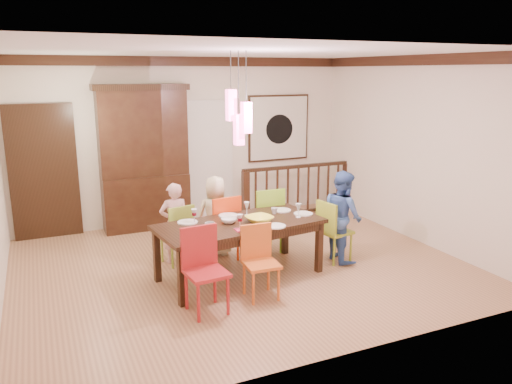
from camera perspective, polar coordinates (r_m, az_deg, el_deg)
name	(u,v)px	position (r m, az deg, el deg)	size (l,w,h in m)	color
floor	(241,266)	(7.08, -1.76, -8.40)	(6.00, 6.00, 0.00)	#9D6D4C
ceiling	(239,51)	(6.57, -1.95, 15.76)	(6.00, 6.00, 0.00)	white
wall_back	(187,141)	(9.01, -7.87, 5.82)	(6.00, 6.00, 0.00)	silver
wall_right	(417,150)	(8.26, 17.88, 4.59)	(5.00, 5.00, 0.00)	silver
crown_molding	(239,58)	(6.56, -1.94, 15.06)	(6.00, 5.00, 0.16)	black
panel_door	(44,174)	(8.68, -23.08, 1.88)	(1.04, 0.07, 2.24)	black
white_doorway	(207,162)	(9.14, -5.62, 3.46)	(0.97, 0.05, 2.22)	silver
painting	(279,128)	(9.61, 2.61, 7.31)	(1.25, 0.06, 1.25)	black
pendant_cluster	(239,117)	(6.22, -1.98, 8.56)	(0.27, 0.21, 1.14)	#FF4C97
dining_table	(240,228)	(6.50, -1.88, -4.16)	(2.25, 1.23, 0.75)	black
chair_far_left	(176,229)	(7.11, -9.09, -4.23)	(0.47, 0.47, 0.86)	#A1C73E
chair_far_mid	(221,222)	(7.16, -4.02, -3.49)	(0.48, 0.48, 0.96)	#E73F11
chair_far_right	(265,215)	(7.47, 1.04, -2.59)	(0.46, 0.46, 0.99)	#81BC29
chair_near_left	(206,266)	(5.62, -5.70, -8.42)	(0.47, 0.47, 0.97)	#A71F21
chair_near_mid	(261,258)	(5.96, 0.60, -7.58)	(0.42, 0.42, 0.87)	#D15F21
chair_end_right	(335,226)	(7.20, 9.06, -3.90)	(0.47, 0.47, 0.89)	#99AE29
china_hutch	(144,158)	(8.66, -12.67, 3.82)	(1.55, 0.46, 2.45)	black
balustrade	(298,189)	(9.42, 4.84, 0.37)	(2.26, 0.12, 0.96)	black
person_far_left	(174,223)	(7.12, -9.30, -3.52)	(0.42, 0.28, 1.15)	#F3B9C1
person_far_mid	(216,216)	(7.33, -4.60, -2.76)	(0.58, 0.38, 1.19)	beige
person_end_right	(343,216)	(7.20, 9.87, -2.72)	(0.63, 0.49, 1.31)	#3F65B0
serving_bowl	(259,219)	(6.46, 0.38, -3.14)	(0.34, 0.34, 0.08)	#F0E744
small_bowl	(229,221)	(6.45, -3.12, -3.28)	(0.21, 0.21, 0.06)	white
cup_left	(210,226)	(6.16, -5.30, -3.94)	(0.13, 0.13, 0.10)	silver
cup_right	(274,211)	(6.85, 2.11, -2.17)	(0.09, 0.09, 0.08)	silver
plate_far_left	(188,222)	(6.52, -7.83, -3.43)	(0.26, 0.26, 0.01)	white
plate_far_mid	(228,215)	(6.76, -3.19, -2.70)	(0.26, 0.26, 0.01)	white
plate_far_right	(282,210)	(7.01, 2.95, -2.09)	(0.26, 0.26, 0.01)	white
plate_near_left	(198,236)	(5.96, -6.61, -5.02)	(0.26, 0.26, 0.01)	white
plate_near_mid	(276,226)	(6.30, 2.25, -3.91)	(0.26, 0.26, 0.01)	white
plate_end_right	(303,214)	(6.86, 5.41, -2.48)	(0.26, 0.26, 0.01)	white
wine_glass_a	(194,216)	(6.46, -7.07, -2.76)	(0.08, 0.08, 0.19)	#590C19
wine_glass_b	(247,209)	(6.75, -1.06, -1.92)	(0.08, 0.08, 0.19)	silver
wine_glass_c	(240,222)	(6.17, -1.86, -3.42)	(0.08, 0.08, 0.19)	#590C19
wine_glass_d	(298,210)	(6.69, 4.86, -2.12)	(0.08, 0.08, 0.19)	silver
napkin	(243,230)	(6.16, -1.55, -4.32)	(0.18, 0.14, 0.01)	#D83359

